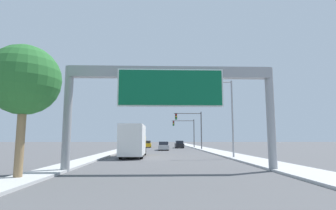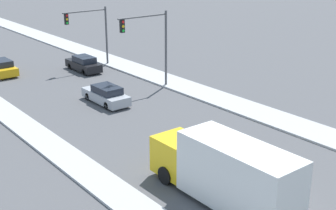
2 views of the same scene
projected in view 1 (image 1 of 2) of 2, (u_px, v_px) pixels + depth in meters
sidewalk_right at (197, 147)px, 58.05m from camera, size 3.00×120.00×0.15m
median_strip_left at (130, 147)px, 57.57m from camera, size 2.00×120.00×0.15m
sign_gantry at (170, 90)px, 16.70m from camera, size 13.43×0.73×6.61m
car_mid_left at (163, 146)px, 45.21m from camera, size 1.80×4.75×1.47m
car_near_center at (179, 145)px, 55.25m from camera, size 1.71×4.65×1.53m
car_mid_center at (147, 144)px, 58.83m from camera, size 1.85×4.64×1.50m
truck_box_primary at (134, 141)px, 28.50m from camera, size 2.36×8.72×3.44m
traffic_light_near_intersection at (193, 124)px, 46.64m from camera, size 4.99×0.32×6.75m
traffic_light_mid_block at (187, 128)px, 56.50m from camera, size 4.91×0.32×6.11m
palm_tree_foreground at (24, 81)px, 13.42m from camera, size 3.61×3.61×6.82m
street_lamp_right at (229, 112)px, 27.10m from camera, size 2.57×0.28×8.05m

